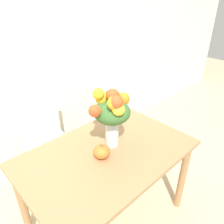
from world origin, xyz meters
name	(u,v)px	position (x,y,z in m)	size (l,w,h in m)	color
ground_plane	(108,217)	(0.00, 0.00, 0.00)	(12.00, 12.00, 0.00)	tan
wall_back	(26,46)	(0.00, 1.13, 1.35)	(8.00, 0.06, 2.70)	silver
dining_table	(107,163)	(0.00, 0.00, 0.65)	(1.27, 0.83, 0.76)	#9E754C
flower_vase	(112,111)	(0.09, 0.04, 1.06)	(0.36, 0.29, 0.46)	silver
pumpkin	(102,152)	(-0.07, -0.02, 0.81)	(0.12, 0.12, 0.11)	orange
dining_chair_near_window	(47,142)	(-0.11, 0.76, 0.49)	(0.46, 0.46, 0.94)	white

